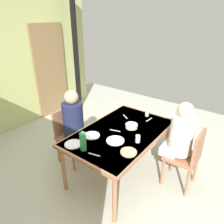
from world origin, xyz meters
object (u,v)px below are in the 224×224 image
(person_far_diner, at_px, (74,119))
(chair_far_diner, at_px, (69,133))
(chair_near_diner, at_px, (188,156))
(serving_bowl_center, at_px, (132,126))
(person_near_diner, at_px, (181,134))
(dining_table, at_px, (121,135))
(water_bottle_green_near, at_px, (83,141))

(person_far_diner, bearing_deg, chair_far_diner, -90.00)
(chair_near_diner, distance_m, serving_bowl_center, 0.83)
(chair_far_diner, bearing_deg, person_far_diner, 90.00)
(chair_far_diner, xyz_separation_m, person_near_diner, (0.53, -1.53, 0.28))
(dining_table, height_order, water_bottle_green_near, water_bottle_green_near)
(chair_near_diner, bearing_deg, serving_bowl_center, 101.62)
(chair_near_diner, xyz_separation_m, person_near_diner, (0.00, 0.14, 0.28))
(chair_near_diner, height_order, chair_far_diner, same)
(person_near_diner, bearing_deg, person_far_diner, 110.98)
(water_bottle_green_near, bearing_deg, serving_bowl_center, -12.52)
(person_near_diner, xyz_separation_m, serving_bowl_center, (-0.16, 0.64, -0.03))
(person_near_diner, distance_m, person_far_diner, 1.49)
(chair_far_diner, xyz_separation_m, person_far_diner, (-0.00, -0.14, 0.28))
(person_far_diner, bearing_deg, person_near_diner, 110.98)
(person_near_diner, height_order, person_far_diner, same)
(dining_table, bearing_deg, person_near_diner, -64.41)
(person_far_diner, bearing_deg, dining_table, 106.05)
(chair_far_diner, bearing_deg, chair_near_diner, 107.78)
(dining_table, bearing_deg, water_bottle_green_near, 169.42)
(chair_far_diner, height_order, water_bottle_green_near, water_bottle_green_near)
(water_bottle_green_near, relative_size, serving_bowl_center, 1.53)
(dining_table, height_order, person_near_diner, person_near_diner)
(chair_near_diner, relative_size, serving_bowl_center, 5.12)
(person_far_diner, relative_size, water_bottle_green_near, 2.96)
(person_near_diner, relative_size, water_bottle_green_near, 2.96)
(chair_near_diner, bearing_deg, person_near_diner, 90.00)
(dining_table, relative_size, chair_near_diner, 1.77)
(chair_far_diner, relative_size, water_bottle_green_near, 3.34)
(chair_far_diner, xyz_separation_m, water_bottle_green_near, (-0.41, -0.72, 0.35))
(water_bottle_green_near, bearing_deg, dining_table, -10.58)
(serving_bowl_center, bearing_deg, water_bottle_green_near, 167.48)
(person_near_diner, bearing_deg, water_bottle_green_near, 139.24)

